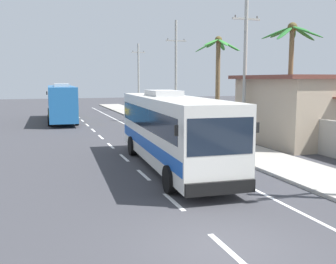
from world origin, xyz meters
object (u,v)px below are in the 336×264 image
at_px(coach_bus_foreground, 171,128).
at_px(utility_pole_far, 176,70).
at_px(coach_bus_far_lane, 62,102).
at_px(motorcycle_beside_bus, 168,128).
at_px(palm_second, 291,56).
at_px(utility_pole_distant, 139,76).
at_px(palm_nearest, 218,66).
at_px(utility_pole_mid, 245,67).

distance_m(coach_bus_foreground, utility_pole_far, 20.46).
xyz_separation_m(coach_bus_foreground, coach_bus_far_lane, (-3.62, 22.56, 0.07)).
distance_m(coach_bus_foreground, motorcycle_beside_bus, 9.80).
bearing_deg(coach_bus_far_lane, motorcycle_beside_bus, -63.72).
bearing_deg(utility_pole_far, palm_second, -85.56).
distance_m(coach_bus_far_lane, utility_pole_distant, 14.60).
bearing_deg(palm_nearest, utility_pole_far, 94.42).
relative_size(coach_bus_far_lane, palm_nearest, 1.67).
bearing_deg(palm_second, utility_pole_far, 94.44).
relative_size(coach_bus_foreground, coach_bus_far_lane, 0.95).
bearing_deg(utility_pole_distant, utility_pole_far, -88.81).
distance_m(coach_bus_far_lane, utility_pole_far, 11.62).
xyz_separation_m(coach_bus_far_lane, utility_pole_far, (10.61, -3.60, 3.07)).
bearing_deg(utility_pole_mid, coach_bus_far_lane, 121.34).
relative_size(motorcycle_beside_bus, palm_second, 0.27).
bearing_deg(utility_pole_mid, palm_nearest, 82.12).
height_order(utility_pole_distant, palm_second, utility_pole_distant).
distance_m(motorcycle_beside_bus, utility_pole_far, 11.38).
bearing_deg(motorcycle_beside_bus, utility_pole_mid, -44.94).
xyz_separation_m(coach_bus_far_lane, utility_pole_mid, (10.47, -17.19, 2.94)).
bearing_deg(utility_pole_far, motorcycle_beside_bus, -112.67).
xyz_separation_m(motorcycle_beside_bus, utility_pole_far, (4.05, 9.69, 4.37)).
height_order(utility_pole_mid, utility_pole_far, utility_pole_far).
relative_size(utility_pole_mid, utility_pole_far, 0.97).
xyz_separation_m(coach_bus_foreground, palm_second, (8.27, 2.52, 3.60)).
bearing_deg(coach_bus_foreground, motorcycle_beside_bus, 72.38).
bearing_deg(coach_bus_far_lane, palm_nearest, -46.08).
bearing_deg(motorcycle_beside_bus, coach_bus_far_lane, 116.28).
bearing_deg(palm_second, coach_bus_far_lane, 120.68).
height_order(coach_bus_far_lane, utility_pole_mid, utility_pole_mid).
bearing_deg(palm_second, coach_bus_foreground, -163.03).
relative_size(utility_pole_far, utility_pole_distant, 1.12).
bearing_deg(motorcycle_beside_bus, coach_bus_foreground, -107.62).
distance_m(coach_bus_foreground, utility_pole_distant, 33.35).
bearing_deg(coach_bus_foreground, utility_pole_mid, 38.08).
distance_m(coach_bus_foreground, utility_pole_mid, 9.22).
xyz_separation_m(motorcycle_beside_bus, utility_pole_mid, (3.91, -3.90, 4.25)).
bearing_deg(utility_pole_distant, utility_pole_mid, -89.70).
distance_m(motorcycle_beside_bus, palm_second, 9.86).
bearing_deg(coach_bus_far_lane, palm_second, -59.32).
bearing_deg(coach_bus_far_lane, utility_pole_far, -18.73).
distance_m(utility_pole_far, palm_second, 16.50).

